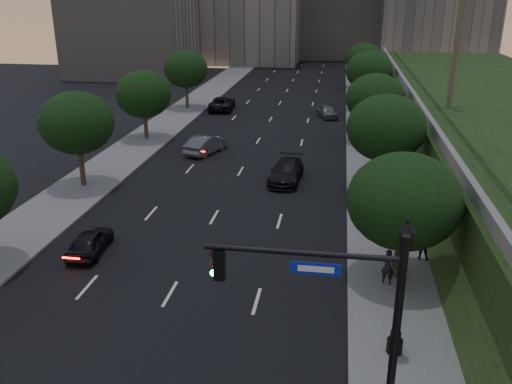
% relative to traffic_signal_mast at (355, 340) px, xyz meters
% --- Properties ---
extents(ground, '(160.00, 160.00, 0.00)m').
position_rel_traffic_signal_mast_xyz_m(ground, '(-7.97, 2.37, -3.67)').
color(ground, black).
rests_on(ground, ground).
extents(road_surface, '(16.00, 140.00, 0.02)m').
position_rel_traffic_signal_mast_xyz_m(road_surface, '(-7.97, 32.37, -3.66)').
color(road_surface, black).
rests_on(road_surface, ground).
extents(sidewalk_right, '(4.50, 140.00, 0.15)m').
position_rel_traffic_signal_mast_xyz_m(sidewalk_right, '(2.28, 32.37, -3.60)').
color(sidewalk_right, slate).
rests_on(sidewalk_right, ground).
extents(sidewalk_left, '(4.50, 140.00, 0.15)m').
position_rel_traffic_signal_mast_xyz_m(sidewalk_left, '(-18.22, 32.37, -3.60)').
color(sidewalk_left, slate).
rests_on(sidewalk_left, ground).
extents(parapet_wall, '(0.35, 90.00, 0.70)m').
position_rel_traffic_signal_mast_xyz_m(parapet_wall, '(5.53, 30.37, 0.68)').
color(parapet_wall, slate).
rests_on(parapet_wall, embankment).
extents(office_block_filler, '(18.00, 16.00, 14.00)m').
position_rel_traffic_signal_mast_xyz_m(office_block_filler, '(-33.97, 72.37, 3.33)').
color(office_block_filler, gray).
rests_on(office_block_filler, ground).
extents(tree_right_a, '(5.20, 5.20, 6.24)m').
position_rel_traffic_signal_mast_xyz_m(tree_right_a, '(2.33, 10.37, 0.35)').
color(tree_right_a, '#38281C').
rests_on(tree_right_a, ground).
extents(tree_right_b, '(5.20, 5.20, 6.74)m').
position_rel_traffic_signal_mast_xyz_m(tree_right_b, '(2.33, 22.37, 0.84)').
color(tree_right_b, '#38281C').
rests_on(tree_right_b, ground).
extents(tree_right_c, '(5.20, 5.20, 6.24)m').
position_rel_traffic_signal_mast_xyz_m(tree_right_c, '(2.33, 35.37, 0.35)').
color(tree_right_c, '#38281C').
rests_on(tree_right_c, ground).
extents(tree_right_d, '(5.20, 5.20, 6.74)m').
position_rel_traffic_signal_mast_xyz_m(tree_right_d, '(2.33, 49.37, 0.84)').
color(tree_right_d, '#38281C').
rests_on(tree_right_d, ground).
extents(tree_right_e, '(5.20, 5.20, 6.24)m').
position_rel_traffic_signal_mast_xyz_m(tree_right_e, '(2.33, 64.37, 0.35)').
color(tree_right_e, '#38281C').
rests_on(tree_right_e, ground).
extents(tree_left_b, '(5.00, 5.00, 6.71)m').
position_rel_traffic_signal_mast_xyz_m(tree_left_b, '(-18.27, 20.37, 0.90)').
color(tree_left_b, '#38281C').
rests_on(tree_left_b, ground).
extents(tree_left_c, '(5.00, 5.00, 6.34)m').
position_rel_traffic_signal_mast_xyz_m(tree_left_c, '(-18.27, 33.37, 0.53)').
color(tree_left_c, '#38281C').
rests_on(tree_left_c, ground).
extents(tree_left_d, '(5.00, 5.00, 6.71)m').
position_rel_traffic_signal_mast_xyz_m(tree_left_d, '(-18.27, 47.37, 0.90)').
color(tree_left_d, '#38281C').
rests_on(tree_left_d, ground).
extents(traffic_signal_mast, '(5.68, 0.56, 7.00)m').
position_rel_traffic_signal_mast_xyz_m(traffic_signal_mast, '(0.00, 0.00, 0.00)').
color(traffic_signal_mast, black).
rests_on(traffic_signal_mast, ground).
extents(street_lamp, '(0.64, 0.64, 5.62)m').
position_rel_traffic_signal_mast_xyz_m(street_lamp, '(1.74, 4.44, -1.04)').
color(street_lamp, black).
rests_on(street_lamp, ground).
extents(sedan_near_left, '(1.89, 3.98, 1.31)m').
position_rel_traffic_signal_mast_xyz_m(sedan_near_left, '(-13.34, 10.78, -3.02)').
color(sedan_near_left, black).
rests_on(sedan_near_left, ground).
extents(sedan_mid_left, '(3.04, 4.96, 1.54)m').
position_rel_traffic_signal_mast_xyz_m(sedan_mid_left, '(-11.75, 29.86, -2.90)').
color(sedan_mid_left, '#4C4E53').
rests_on(sedan_mid_left, ground).
extents(sedan_far_left, '(2.96, 5.74, 1.55)m').
position_rel_traffic_signal_mast_xyz_m(sedan_far_left, '(-14.12, 47.32, -2.90)').
color(sedan_far_left, black).
rests_on(sedan_far_left, ground).
extents(sedan_near_right, '(2.40, 5.25, 1.49)m').
position_rel_traffic_signal_mast_xyz_m(sedan_near_right, '(-4.31, 23.66, -2.93)').
color(sedan_near_right, black).
rests_on(sedan_near_right, ground).
extents(sedan_far_right, '(2.76, 4.27, 1.35)m').
position_rel_traffic_signal_mast_xyz_m(sedan_far_right, '(-2.05, 45.27, -3.00)').
color(sedan_far_right, '#5C5E64').
rests_on(sedan_far_right, ground).
extents(pedestrian_a, '(0.73, 0.59, 1.74)m').
position_rel_traffic_signal_mast_xyz_m(pedestrian_a, '(1.81, 9.64, -2.65)').
color(pedestrian_a, black).
rests_on(pedestrian_a, sidewalk_right).
extents(pedestrian_b, '(0.91, 0.80, 1.59)m').
position_rel_traffic_signal_mast_xyz_m(pedestrian_b, '(3.77, 12.47, -2.73)').
color(pedestrian_b, black).
rests_on(pedestrian_b, sidewalk_right).
extents(pedestrian_c, '(0.97, 0.68, 1.53)m').
position_rel_traffic_signal_mast_xyz_m(pedestrian_c, '(2.93, 16.40, -2.76)').
color(pedestrian_c, black).
rests_on(pedestrian_c, sidewalk_right).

